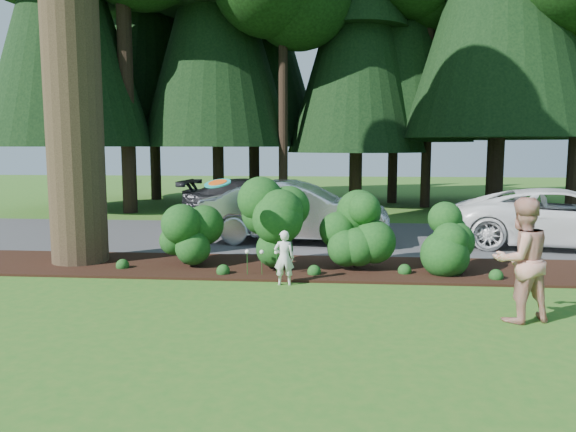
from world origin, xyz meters
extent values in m
plane|color=#29641C|center=(0.00, 0.00, 0.00)|extent=(80.00, 80.00, 0.00)
cube|color=black|center=(0.00, 3.25, 0.03)|extent=(16.00, 2.50, 0.05)
cube|color=#38383A|center=(0.00, 7.50, 0.01)|extent=(22.00, 6.00, 0.03)
sphere|color=#144115|center=(-2.00, 3.20, 0.66)|extent=(1.08, 1.08, 1.08)
cylinder|color=black|center=(-2.00, 3.20, 0.15)|extent=(0.08, 0.08, 0.30)
sphere|color=#144115|center=(-0.20, 3.00, 0.94)|extent=(1.35, 1.35, 1.35)
cylinder|color=black|center=(-0.20, 3.00, 0.15)|extent=(0.08, 0.08, 0.30)
sphere|color=#144115|center=(1.60, 3.30, 0.83)|extent=(1.26, 1.26, 1.26)
cylinder|color=black|center=(1.60, 3.30, 0.15)|extent=(0.08, 0.08, 0.30)
sphere|color=#144115|center=(3.40, 3.10, 0.72)|extent=(1.17, 1.17, 1.17)
cylinder|color=black|center=(3.40, 3.10, 0.15)|extent=(0.08, 0.08, 0.30)
cylinder|color=#144115|center=(-0.60, 2.40, 0.25)|extent=(0.01, 0.01, 0.50)
sphere|color=white|center=(-0.60, 2.40, 0.52)|extent=(0.09, 0.09, 0.09)
cylinder|color=#144115|center=(-0.30, 2.40, 0.25)|extent=(0.01, 0.01, 0.50)
sphere|color=white|center=(-0.30, 2.40, 0.52)|extent=(0.09, 0.09, 0.09)
cylinder|color=#144115|center=(0.00, 2.40, 0.25)|extent=(0.01, 0.01, 0.50)
sphere|color=white|center=(0.00, 2.40, 0.52)|extent=(0.09, 0.09, 0.09)
cylinder|color=black|center=(-9.50, 14.00, 4.90)|extent=(0.50, 0.50, 9.80)
cone|color=black|center=(-9.50, 14.00, 7.70)|extent=(6.16, 6.16, 10.50)
cylinder|color=black|center=(-7.00, 14.50, 4.55)|extent=(0.50, 0.50, 9.10)
cylinder|color=black|center=(-4.00, 15.00, 5.25)|extent=(0.50, 0.50, 10.50)
cone|color=black|center=(-4.00, 15.00, 8.25)|extent=(6.60, 6.60, 11.25)
cylinder|color=black|center=(-1.00, 13.50, 4.38)|extent=(0.50, 0.50, 8.75)
cylinder|color=black|center=(2.00, 14.50, 5.60)|extent=(0.50, 0.50, 11.20)
cylinder|color=black|center=(5.00, 15.50, 4.72)|extent=(0.50, 0.50, 9.45)
cylinder|color=black|center=(7.50, 14.00, 5.42)|extent=(0.50, 0.50, 10.85)
cylinder|color=black|center=(10.00, 16.00, 4.90)|extent=(0.50, 0.50, 9.80)
cylinder|color=black|center=(-8.00, 18.50, 5.60)|extent=(0.50, 0.50, 11.20)
cone|color=black|center=(-8.00, 18.50, 8.80)|extent=(7.04, 7.04, 12.00)
cylinder|color=black|center=(-2.50, 18.00, 5.25)|extent=(0.50, 0.50, 10.50)
cone|color=black|center=(-2.50, 18.00, 8.25)|extent=(6.60, 6.60, 11.25)
cylinder|color=black|center=(3.50, 19.00, 5.95)|extent=(0.50, 0.50, 11.90)
cone|color=black|center=(3.50, 19.00, 9.35)|extent=(7.48, 7.48, 12.75)
cylinder|color=black|center=(8.50, 18.50, 5.07)|extent=(0.50, 0.50, 10.15)
cone|color=black|center=(8.50, 18.50, 7.98)|extent=(6.38, 6.38, 10.88)
imported|color=silver|center=(0.09, 6.46, 0.86)|extent=(5.20, 2.24, 1.66)
imported|color=white|center=(7.08, 6.31, 0.79)|extent=(5.85, 3.52, 1.52)
imported|color=black|center=(-1.37, 9.80, 0.79)|extent=(5.38, 2.47, 1.52)
imported|color=silver|center=(0.21, 1.80, 0.53)|extent=(0.40, 0.27, 1.06)
imported|color=#B63618|center=(3.99, -0.09, 0.95)|extent=(1.11, 0.99, 1.90)
cylinder|color=teal|center=(-1.02, 1.61, 1.96)|extent=(0.51, 0.49, 0.20)
cylinder|color=#F55614|center=(-1.02, 1.61, 1.98)|extent=(0.36, 0.35, 0.14)
camera|label=1|loc=(1.21, -8.69, 2.67)|focal=35.00mm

